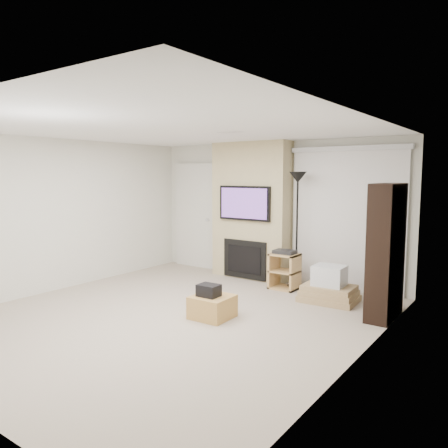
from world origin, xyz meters
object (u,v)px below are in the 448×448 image
Objects in this scene: av_stand at (284,269)px; bookshelf at (386,252)px; ottoman at (212,307)px; floor_lamp at (297,197)px; box_stack at (329,288)px.

av_stand is 0.37× the size of bookshelf.
ottoman is 0.26× the size of floor_lamp.
ottoman is 1.90m from box_stack.
floor_lamp is at bearing 84.48° from ottoman.
av_stand is 1.95m from bookshelf.
box_stack is (0.90, -0.27, -0.14)m from av_stand.
floor_lamp is 1.22m from av_stand.
ottoman is at bearing -92.39° from av_stand.
floor_lamp reaches higher than bookshelf.
floor_lamp is (0.20, 2.08, 1.39)m from ottoman.
bookshelf reaches higher than box_stack.
floor_lamp is 1.61m from box_stack.
floor_lamp is 2.97× the size of av_stand.
ottoman is 2.52m from floor_lamp.
ottoman is 1.91m from av_stand.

